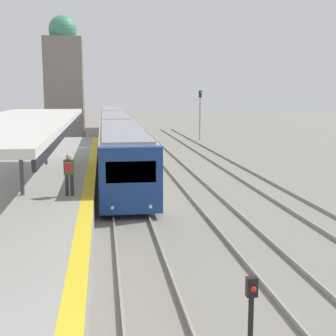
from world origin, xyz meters
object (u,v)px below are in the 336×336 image
train_near (114,129)px  signal_post_near (251,314)px  person_on_platform (69,171)px  signal_mast_far (200,109)px

train_near → signal_post_near: (1.51, -35.94, -0.57)m
train_near → signal_post_near: size_ratio=27.52×
person_on_platform → signal_post_near: bearing=-70.2°
person_on_platform → train_near: (2.42, 25.03, -0.30)m
person_on_platform → train_near: size_ratio=0.03×
person_on_platform → signal_post_near: 11.62m
train_near → signal_mast_far: bearing=30.0°
person_on_platform → signal_mast_far: (11.62, 30.34, 1.27)m
train_near → signal_post_near: train_near is taller
train_near → signal_post_near: 35.97m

